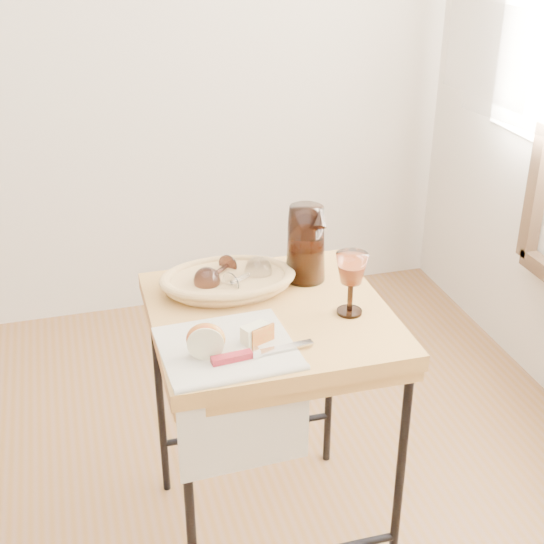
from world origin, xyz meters
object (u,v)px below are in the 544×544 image
object	(u,v)px
pitcher	(306,243)
wine_goblet	(351,284)
goblet_lying_b	(247,275)
bread_basket	(228,283)
tea_towel	(227,347)
side_table	(270,430)
goblet_lying_a	(216,273)
apple_half	(206,339)
table_knife	(259,351)

from	to	relation	value
pitcher	wine_goblet	distance (m)	0.22
wine_goblet	goblet_lying_b	bearing A→B (deg)	140.03
pitcher	wine_goblet	bearing A→B (deg)	-53.88
goblet_lying_b	bread_basket	bearing A→B (deg)	126.28
goblet_lying_b	pitcher	bearing A→B (deg)	-22.37
goblet_lying_b	wine_goblet	world-z (taller)	wine_goblet
bread_basket	tea_towel	bearing A→B (deg)	-100.30
side_table	goblet_lying_a	size ratio (longest dim) A/B	6.63
tea_towel	apple_half	bearing A→B (deg)	-159.14
tea_towel	goblet_lying_b	world-z (taller)	goblet_lying_b
goblet_lying_b	pitcher	size ratio (longest dim) A/B	0.47
bread_basket	apple_half	xyz separation A→B (m)	(-0.12, -0.30, 0.02)
wine_goblet	apple_half	distance (m)	0.40
pitcher	wine_goblet	xyz separation A→B (m)	(0.05, -0.21, -0.02)
pitcher	bread_basket	bearing A→B (deg)	-153.98
goblet_lying_a	apple_half	bearing A→B (deg)	28.16
goblet_lying_a	wine_goblet	distance (m)	0.37
side_table	wine_goblet	bearing A→B (deg)	-19.36
goblet_lying_a	pitcher	world-z (taller)	pitcher
side_table	wine_goblet	xyz separation A→B (m)	(0.19, -0.07, 0.47)
apple_half	table_knife	xyz separation A→B (m)	(0.12, -0.03, -0.03)
tea_towel	goblet_lying_a	world-z (taller)	goblet_lying_a
wine_goblet	table_knife	world-z (taller)	wine_goblet
goblet_lying_a	pitcher	distance (m)	0.26
pitcher	goblet_lying_a	bearing A→B (deg)	-157.56
side_table	bread_basket	xyz separation A→B (m)	(-0.08, 0.14, 0.41)
bread_basket	apple_half	bearing A→B (deg)	-108.45
goblet_lying_a	wine_goblet	size ratio (longest dim) A/B	0.69
wine_goblet	side_table	bearing A→B (deg)	160.64
bread_basket	pitcher	bearing A→B (deg)	5.84
table_knife	apple_half	bearing A→B (deg)	158.35
side_table	pitcher	size ratio (longest dim) A/B	3.04
bread_basket	goblet_lying_b	world-z (taller)	goblet_lying_b
goblet_lying_a	pitcher	xyz separation A→B (m)	(0.25, -0.00, 0.06)
side_table	apple_half	bearing A→B (deg)	-139.87
table_knife	goblet_lying_a	bearing A→B (deg)	88.15
goblet_lying_a	goblet_lying_b	world-z (taller)	goblet_lying_b
bread_basket	apple_half	distance (m)	0.33
tea_towel	apple_half	distance (m)	0.07
apple_half	bread_basket	bearing A→B (deg)	81.18
pitcher	wine_goblet	size ratio (longest dim) A/B	1.51
tea_towel	apple_half	size ratio (longest dim) A/B	3.41
side_table	goblet_lying_a	bearing A→B (deg)	125.03
wine_goblet	apple_half	size ratio (longest dim) A/B	1.85
tea_towel	bread_basket	size ratio (longest dim) A/B	0.95
tea_towel	wine_goblet	world-z (taller)	wine_goblet
wine_goblet	table_knife	distance (m)	0.31
bread_basket	apple_half	size ratio (longest dim) A/B	3.57
pitcher	table_knife	size ratio (longest dim) A/B	1.04
tea_towel	table_knife	xyz separation A→B (m)	(0.06, -0.06, 0.01)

